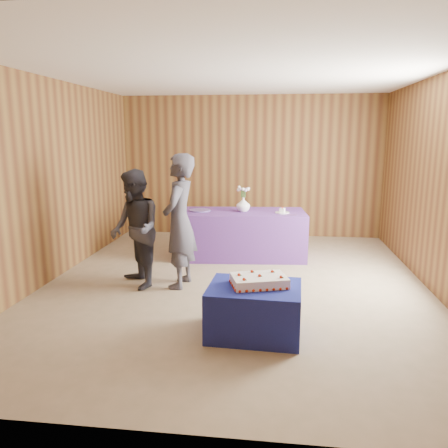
% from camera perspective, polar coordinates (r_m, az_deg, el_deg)
% --- Properties ---
extents(ground, '(6.00, 6.00, 0.00)m').
position_cam_1_polar(ground, '(5.87, 1.43, -7.88)').
color(ground, gray).
rests_on(ground, ground).
extents(room_shell, '(5.04, 6.04, 2.72)m').
position_cam_1_polar(room_shell, '(5.53, 1.52, 10.01)').
color(room_shell, brown).
rests_on(room_shell, ground).
extents(cake_table, '(0.93, 0.74, 0.50)m').
position_cam_1_polar(cake_table, '(4.41, 3.98, -11.17)').
color(cake_table, navy).
rests_on(cake_table, ground).
extents(serving_table, '(2.07, 1.07, 0.75)m').
position_cam_1_polar(serving_table, '(7.07, 2.38, -1.33)').
color(serving_table, '#5C3085').
rests_on(serving_table, ground).
extents(sheet_cake, '(0.63, 0.52, 0.13)m').
position_cam_1_polar(sheet_cake, '(4.33, 4.60, -7.38)').
color(sheet_cake, white).
rests_on(sheet_cake, cake_table).
extents(vase, '(0.24, 0.24, 0.23)m').
position_cam_1_polar(vase, '(6.96, 2.53, 2.56)').
color(vase, white).
rests_on(vase, serving_table).
extents(flower_spray, '(0.21, 0.21, 0.16)m').
position_cam_1_polar(flower_spray, '(6.93, 2.55, 4.59)').
color(flower_spray, '#295D25').
rests_on(flower_spray, vase).
extents(platter, '(0.36, 0.36, 0.02)m').
position_cam_1_polar(platter, '(7.04, -3.16, 1.79)').
color(platter, '#5D478E').
rests_on(platter, serving_table).
extents(plate, '(0.28, 0.28, 0.01)m').
position_cam_1_polar(plate, '(6.91, 7.61, 1.49)').
color(plate, white).
rests_on(plate, serving_table).
extents(cake_slice, '(0.09, 0.09, 0.09)m').
position_cam_1_polar(cake_slice, '(6.90, 7.62, 1.82)').
color(cake_slice, white).
rests_on(cake_slice, plate).
extents(knife, '(0.26, 0.05, 0.00)m').
position_cam_1_polar(knife, '(6.73, 8.37, 1.17)').
color(knife, '#B5B5BA').
rests_on(knife, serving_table).
extents(guest_left, '(0.47, 0.66, 1.73)m').
position_cam_1_polar(guest_left, '(5.62, -5.84, 0.34)').
color(guest_left, '#3C3B46').
rests_on(guest_left, ground).
extents(guest_right, '(0.91, 0.94, 1.53)m').
position_cam_1_polar(guest_right, '(5.70, -11.53, -0.68)').
color(guest_right, '#30303A').
rests_on(guest_right, ground).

